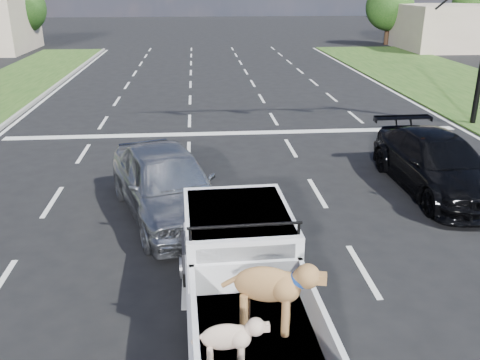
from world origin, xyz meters
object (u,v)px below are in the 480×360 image
(traffic_signal, at_px, (431,0))
(black_coupe, at_px, (437,163))
(silver_sedan, at_px, (167,183))
(pickup_truck, at_px, (245,284))

(traffic_signal, relative_size, black_coupe, 1.74)
(silver_sedan, relative_size, black_coupe, 0.96)
(silver_sedan, distance_m, black_coupe, 7.28)
(pickup_truck, height_order, silver_sedan, pickup_truck)
(black_coupe, bearing_deg, traffic_signal, 69.85)
(pickup_truck, distance_m, black_coupe, 8.07)
(pickup_truck, relative_size, silver_sedan, 1.04)
(traffic_signal, height_order, pickup_truck, traffic_signal)
(pickup_truck, bearing_deg, silver_sedan, 105.47)
(pickup_truck, xyz_separation_m, silver_sedan, (-1.44, 4.60, -0.06))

